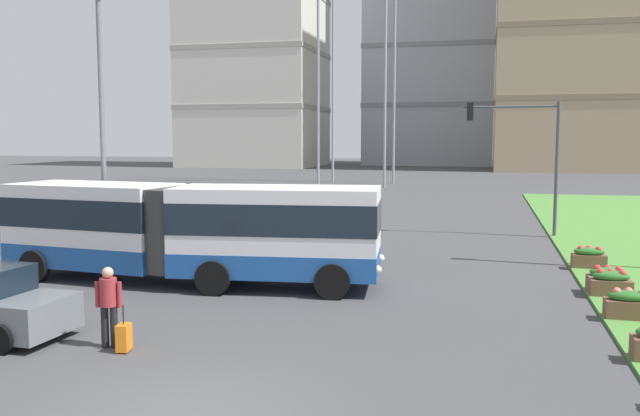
{
  "coord_description": "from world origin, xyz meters",
  "views": [
    {
      "loc": [
        4.57,
        -9.6,
        4.47
      ],
      "look_at": [
        -0.55,
        11.34,
        2.2
      ],
      "focal_mm": 38.0,
      "sensor_mm": 36.0,
      "label": 1
    }
  ],
  "objects_px": {
    "flower_planter_2": "(629,304)",
    "traffic_light_far_right": "(525,144)",
    "apartment_tower_westcentre": "(432,24)",
    "flower_planter_4": "(607,279)",
    "apartment_tower_west": "(255,27)",
    "pedestrian_crossing": "(109,301)",
    "rolling_suitcase": "(124,337)",
    "streetlight_left": "(102,114)",
    "car_navy_sedan": "(248,218)",
    "flower_planter_5": "(589,257)",
    "flower_planter_3": "(611,283)",
    "articulated_bus": "(188,230)"
  },
  "relations": [
    {
      "from": "flower_planter_4",
      "to": "traffic_light_far_right",
      "type": "bearing_deg",
      "value": 99.0
    },
    {
      "from": "rolling_suitcase",
      "to": "apartment_tower_west",
      "type": "relative_size",
      "value": 0.02
    },
    {
      "from": "car_navy_sedan",
      "to": "flower_planter_2",
      "type": "distance_m",
      "value": 18.46
    },
    {
      "from": "pedestrian_crossing",
      "to": "apartment_tower_westcentre",
      "type": "distance_m",
      "value": 102.28
    },
    {
      "from": "pedestrian_crossing",
      "to": "traffic_light_far_right",
      "type": "relative_size",
      "value": 0.29
    },
    {
      "from": "flower_planter_5",
      "to": "flower_planter_2",
      "type": "bearing_deg",
      "value": -90.0
    },
    {
      "from": "car_navy_sedan",
      "to": "pedestrian_crossing",
      "type": "height_order",
      "value": "pedestrian_crossing"
    },
    {
      "from": "car_navy_sedan",
      "to": "flower_planter_2",
      "type": "height_order",
      "value": "car_navy_sedan"
    },
    {
      "from": "pedestrian_crossing",
      "to": "flower_planter_4",
      "type": "xyz_separation_m",
      "value": [
        11.16,
        7.87,
        -0.58
      ]
    },
    {
      "from": "pedestrian_crossing",
      "to": "streetlight_left",
      "type": "xyz_separation_m",
      "value": [
        -5.39,
        8.77,
        4.27
      ]
    },
    {
      "from": "flower_planter_3",
      "to": "flower_planter_4",
      "type": "xyz_separation_m",
      "value": [
        0.0,
        0.56,
        0.0
      ]
    },
    {
      "from": "rolling_suitcase",
      "to": "apartment_tower_westcentre",
      "type": "bearing_deg",
      "value": 91.01
    },
    {
      "from": "flower_planter_3",
      "to": "flower_planter_5",
      "type": "distance_m",
      "value": 4.16
    },
    {
      "from": "flower_planter_5",
      "to": "streetlight_left",
      "type": "distance_m",
      "value": 17.45
    },
    {
      "from": "flower_planter_5",
      "to": "traffic_light_far_right",
      "type": "relative_size",
      "value": 0.18
    },
    {
      "from": "articulated_bus",
      "to": "streetlight_left",
      "type": "bearing_deg",
      "value": 150.58
    },
    {
      "from": "flower_planter_4",
      "to": "traffic_light_far_right",
      "type": "distance_m",
      "value": 11.9
    },
    {
      "from": "traffic_light_far_right",
      "to": "apartment_tower_west",
      "type": "distance_m",
      "value": 78.94
    },
    {
      "from": "flower_planter_5",
      "to": "apartment_tower_west",
      "type": "distance_m",
      "value": 87.12
    },
    {
      "from": "streetlight_left",
      "to": "apartment_tower_west",
      "type": "relative_size",
      "value": 0.23
    },
    {
      "from": "pedestrian_crossing",
      "to": "rolling_suitcase",
      "type": "bearing_deg",
      "value": -23.96
    },
    {
      "from": "pedestrian_crossing",
      "to": "streetlight_left",
      "type": "bearing_deg",
      "value": 121.54
    },
    {
      "from": "flower_planter_2",
      "to": "articulated_bus",
      "type": "bearing_deg",
      "value": 173.09
    },
    {
      "from": "flower_planter_3",
      "to": "flower_planter_4",
      "type": "bearing_deg",
      "value": 90.0
    },
    {
      "from": "flower_planter_3",
      "to": "apartment_tower_westcentre",
      "type": "xyz_separation_m",
      "value": [
        -12.47,
        92.65,
        22.2
      ]
    },
    {
      "from": "apartment_tower_west",
      "to": "streetlight_left",
      "type": "bearing_deg",
      "value": -74.65
    },
    {
      "from": "traffic_light_far_right",
      "to": "apartment_tower_westcentre",
      "type": "relative_size",
      "value": 0.13
    },
    {
      "from": "pedestrian_crossing",
      "to": "rolling_suitcase",
      "type": "relative_size",
      "value": 1.79
    },
    {
      "from": "articulated_bus",
      "to": "flower_planter_5",
      "type": "relative_size",
      "value": 10.93
    },
    {
      "from": "flower_planter_3",
      "to": "streetlight_left",
      "type": "height_order",
      "value": "streetlight_left"
    },
    {
      "from": "flower_planter_4",
      "to": "rolling_suitcase",
      "type": "bearing_deg",
      "value": -143.0
    },
    {
      "from": "car_navy_sedan",
      "to": "pedestrian_crossing",
      "type": "distance_m",
      "value": 17.04
    },
    {
      "from": "rolling_suitcase",
      "to": "traffic_light_far_right",
      "type": "height_order",
      "value": "traffic_light_far_right"
    },
    {
      "from": "flower_planter_2",
      "to": "flower_planter_3",
      "type": "xyz_separation_m",
      "value": [
        0.0,
        2.44,
        0.0
      ]
    },
    {
      "from": "flower_planter_2",
      "to": "traffic_light_far_right",
      "type": "distance_m",
      "value": 14.75
    },
    {
      "from": "flower_planter_2",
      "to": "streetlight_left",
      "type": "distance_m",
      "value": 17.68
    },
    {
      "from": "flower_planter_2",
      "to": "flower_planter_4",
      "type": "height_order",
      "value": "same"
    },
    {
      "from": "traffic_light_far_right",
      "to": "pedestrian_crossing",
      "type": "bearing_deg",
      "value": -116.27
    },
    {
      "from": "flower_planter_4",
      "to": "apartment_tower_west",
      "type": "relative_size",
      "value": 0.03
    },
    {
      "from": "apartment_tower_west",
      "to": "flower_planter_2",
      "type": "bearing_deg",
      "value": -65.17
    },
    {
      "from": "pedestrian_crossing",
      "to": "apartment_tower_west",
      "type": "xyz_separation_m",
      "value": [
        -26.89,
        87.07,
        20.06
      ]
    },
    {
      "from": "apartment_tower_west",
      "to": "flower_planter_5",
      "type": "bearing_deg",
      "value": -63.29
    },
    {
      "from": "articulated_bus",
      "to": "flower_planter_5",
      "type": "height_order",
      "value": "articulated_bus"
    },
    {
      "from": "articulated_bus",
      "to": "flower_planter_3",
      "type": "height_order",
      "value": "articulated_bus"
    },
    {
      "from": "apartment_tower_westcentre",
      "to": "car_navy_sedan",
      "type": "bearing_deg",
      "value": -91.11
    },
    {
      "from": "apartment_tower_westcentre",
      "to": "flower_planter_2",
      "type": "bearing_deg",
      "value": -82.53
    },
    {
      "from": "flower_planter_4",
      "to": "streetlight_left",
      "type": "height_order",
      "value": "streetlight_left"
    },
    {
      "from": "flower_planter_3",
      "to": "apartment_tower_west",
      "type": "bearing_deg",
      "value": 115.5
    },
    {
      "from": "flower_planter_5",
      "to": "streetlight_left",
      "type": "xyz_separation_m",
      "value": [
        -16.55,
        -2.7,
        4.85
      ]
    },
    {
      "from": "pedestrian_crossing",
      "to": "traffic_light_far_right",
      "type": "xyz_separation_m",
      "value": [
        9.39,
        19.03,
        3.15
      ]
    }
  ]
}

